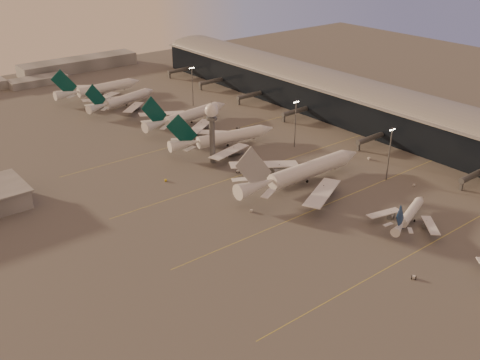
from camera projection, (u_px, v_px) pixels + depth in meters
ground at (415, 280)px, 184.49m from camera, size 700.00×700.00×0.00m
taxiway_markings at (347, 194)px, 240.98m from camera, size 180.00×185.25×0.02m
terminal at (369, 106)px, 318.63m from camera, size 57.00×362.00×23.04m
radar_tower at (212, 121)px, 263.20m from camera, size 6.40×6.40×31.10m
mast_b at (390, 152)px, 248.50m from camera, size 3.60×0.56×25.00m
mast_c at (295, 122)px, 284.57m from camera, size 3.60×0.56×25.00m
mast_d at (192, 85)px, 347.07m from camera, size 3.60×0.56×25.00m
distant_horizon at (47, 72)px, 414.18m from camera, size 165.00×37.50×9.00m
narrowbody_mid at (409, 216)px, 217.72m from camera, size 34.49×27.04×14.02m
widebody_white at (302, 175)px, 247.98m from camera, size 72.74×58.30×25.60m
greentail_a at (224, 140)px, 288.14m from camera, size 60.33×48.35×22.04m
greentail_b at (188, 118)px, 319.25m from camera, size 61.60×49.41×22.46m
greentail_c at (123, 102)px, 348.72m from camera, size 53.76×42.83×20.00m
greentail_d at (100, 91)px, 369.13m from camera, size 61.74×49.82×22.42m
gsv_tug_mid at (414, 277)px, 184.81m from camera, size 3.62×4.08×1.00m
gsv_truck_b at (415, 184)px, 247.98m from camera, size 5.04×2.62×1.94m
gsv_truck_c at (251, 209)px, 226.53m from camera, size 5.27×5.28×2.22m
gsv_catering_b at (370, 155)px, 274.50m from camera, size 5.56×3.01×4.38m
gsv_tug_far at (238, 171)px, 261.31m from camera, size 3.47×4.04×0.99m
gsv_truck_d at (165, 179)px, 252.73m from camera, size 3.19×5.15×1.96m
gsv_tug_hangar at (238, 128)px, 314.47m from camera, size 3.79×2.31×1.07m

